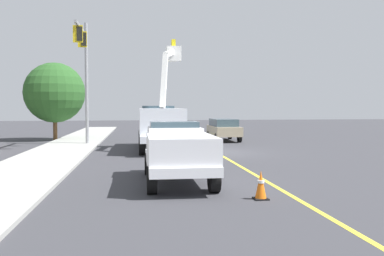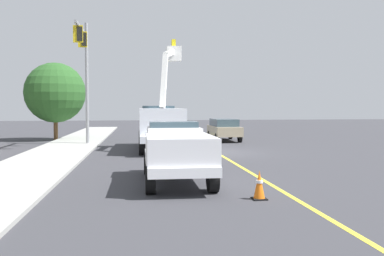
{
  "view_description": "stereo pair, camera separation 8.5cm",
  "coord_description": "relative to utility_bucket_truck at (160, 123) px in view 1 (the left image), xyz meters",
  "views": [
    {
      "loc": [
        -23.44,
        5.06,
        2.6
      ],
      "look_at": [
        0.46,
        1.35,
        1.4
      ],
      "focal_mm": 39.38,
      "sensor_mm": 36.0,
      "label": 1
    },
    {
      "loc": [
        -23.45,
        4.97,
        2.6
      ],
      "look_at": [
        0.46,
        1.35,
        1.4
      ],
      "focal_mm": 39.38,
      "sensor_mm": 36.0,
      "label": 2
    }
  ],
  "objects": [
    {
      "name": "utility_bucket_truck",
      "position": [
        0.0,
        0.0,
        0.0
      ],
      "size": [
        8.26,
        2.76,
        6.84
      ],
      "color": "white",
      "rests_on": "ground"
    },
    {
      "name": "passing_minivan",
      "position": [
        5.95,
        -5.38,
        -0.64
      ],
      "size": [
        4.85,
        2.05,
        1.69
      ],
      "color": "tan",
      "rests_on": "ground"
    },
    {
      "name": "service_pickup_truck",
      "position": [
        -11.51,
        0.31,
        -0.49
      ],
      "size": [
        5.65,
        2.3,
        2.06
      ],
      "color": "white",
      "rests_on": "ground"
    },
    {
      "name": "traffic_cone_mid_front",
      "position": [
        -5.27,
        -1.78,
        -1.18
      ],
      "size": [
        0.4,
        0.4,
        0.86
      ],
      "color": "black",
      "rests_on": "ground"
    },
    {
      "name": "lane_centre_stripe",
      "position": [
        -2.38,
        -3.03,
        -1.6
      ],
      "size": [
        49.99,
        1.42,
        0.01
      ],
      "primitive_type": "cube",
      "rotation": [
        0.0,
        0.0,
        -0.03
      ],
      "color": "yellow",
      "rests_on": "ground"
    },
    {
      "name": "traffic_cone_mid_rear",
      "position": [
        3.56,
        -2.04,
        -1.23
      ],
      "size": [
        0.4,
        0.4,
        0.76
      ],
      "color": "black",
      "rests_on": "ground"
    },
    {
      "name": "ground",
      "position": [
        -2.38,
        -3.03,
        -1.61
      ],
      "size": [
        120.0,
        120.0,
        0.0
      ],
      "primitive_type": "plane",
      "color": "#38383D"
    },
    {
      "name": "traffic_cone_leading",
      "position": [
        -14.5,
        -1.7,
        -1.21
      ],
      "size": [
        0.4,
        0.4,
        0.82
      ],
      "color": "black",
      "rests_on": "ground"
    },
    {
      "name": "traffic_signal_mast",
      "position": [
        2.5,
        4.75,
        3.96
      ],
      "size": [
        5.13,
        0.61,
        8.33
      ],
      "color": "gray",
      "rests_on": "ground"
    },
    {
      "name": "sidewalk_far_side",
      "position": [
        -2.16,
        5.88,
        -1.55
      ],
      "size": [
        60.07,
        5.11,
        0.12
      ],
      "primitive_type": "cube",
      "rotation": [
        0.0,
        0.0,
        -0.03
      ],
      "color": "#9E9E99",
      "rests_on": "ground"
    },
    {
      "name": "street_tree_right",
      "position": [
        8.34,
        7.58,
        2.11
      ],
      "size": [
        4.69,
        4.69,
        6.07
      ],
      "color": "brown",
      "rests_on": "ground"
    }
  ]
}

